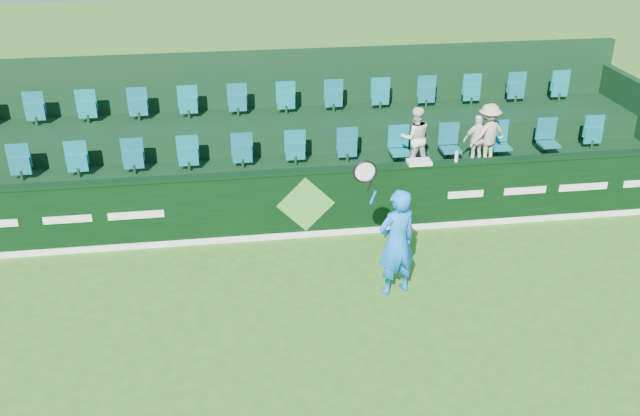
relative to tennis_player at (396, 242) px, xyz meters
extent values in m
plane|color=#2C6919|center=(-1.22, -1.82, -0.95)|extent=(60.00, 60.00, 0.00)
cube|color=black|center=(-1.22, 2.18, -0.30)|extent=(16.00, 0.20, 1.30)
cube|color=black|center=(-1.22, 2.18, 0.38)|extent=(16.00, 0.24, 0.05)
cube|color=white|center=(-1.22, 2.07, -0.89)|extent=(16.00, 0.02, 0.12)
cube|color=#478A32|center=(-1.22, 2.07, -0.25)|extent=(1.10, 0.02, 1.10)
cube|color=white|center=(-5.52, 2.07, -0.25)|extent=(0.85, 0.01, 0.14)
cube|color=white|center=(-4.32, 2.07, -0.25)|extent=(1.00, 0.01, 0.14)
cube|color=white|center=(1.88, 2.07, -0.25)|extent=(0.70, 0.01, 0.14)
cube|color=white|center=(3.08, 2.07, -0.25)|extent=(0.85, 0.01, 0.14)
cube|color=white|center=(4.28, 2.07, -0.25)|extent=(1.00, 0.01, 0.14)
cube|color=white|center=(5.48, 2.07, -0.25)|extent=(0.70, 0.01, 0.14)
cube|color=black|center=(-1.22, 3.28, -0.55)|extent=(16.00, 2.00, 0.80)
cube|color=black|center=(-1.22, 5.18, -0.30)|extent=(16.00, 1.80, 1.30)
cube|color=black|center=(-1.22, 6.18, 0.35)|extent=(16.00, 0.20, 2.60)
cube|color=#0A696E|center=(-1.22, 3.68, 0.15)|extent=(13.50, 0.50, 0.60)
cube|color=#0A696E|center=(-1.22, 5.48, 0.65)|extent=(13.50, 0.50, 0.60)
imported|color=#0E76F1|center=(0.01, 0.00, -0.01)|extent=(0.78, 0.63, 1.87)
cylinder|color=#143FBF|center=(-0.43, -0.10, 0.87)|extent=(0.11, 0.04, 0.22)
cylinder|color=black|center=(-0.49, -0.10, 1.07)|extent=(0.10, 0.03, 0.20)
torus|color=black|center=(-0.57, -0.10, 1.31)|extent=(0.48, 0.04, 0.48)
cylinder|color=silver|center=(-0.57, -0.10, 1.31)|extent=(0.40, 0.01, 0.40)
imported|color=white|center=(1.17, 3.30, 0.49)|extent=(0.64, 0.50, 1.28)
imported|color=white|center=(2.49, 3.30, 0.38)|extent=(0.63, 0.29, 1.05)
imported|color=tan|center=(2.71, 3.30, 0.49)|extent=(0.93, 0.72, 1.28)
cube|color=white|center=(0.95, 2.18, 0.44)|extent=(0.44, 0.28, 0.07)
cylinder|color=silver|center=(1.67, 2.18, 0.51)|extent=(0.07, 0.07, 0.21)
camera|label=1|loc=(-2.66, -9.79, 5.58)|focal=40.00mm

